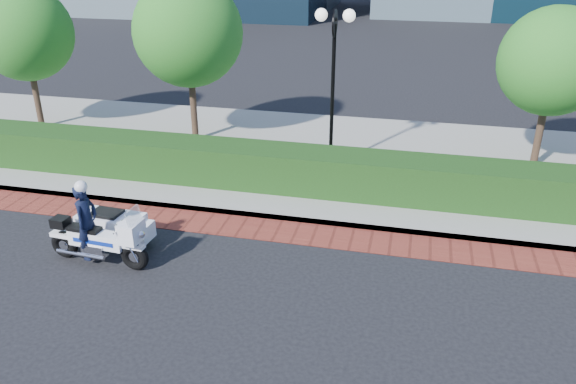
% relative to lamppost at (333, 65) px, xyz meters
% --- Properties ---
extents(ground, '(120.00, 120.00, 0.00)m').
position_rel_lamppost_xyz_m(ground, '(-1.00, -5.20, -2.96)').
color(ground, black).
rests_on(ground, ground).
extents(brick_strip, '(60.00, 1.00, 0.01)m').
position_rel_lamppost_xyz_m(brick_strip, '(-1.00, -3.70, -2.95)').
color(brick_strip, maroon).
rests_on(brick_strip, ground).
extents(sidewalk, '(60.00, 8.00, 0.15)m').
position_rel_lamppost_xyz_m(sidewalk, '(-1.00, 0.80, -2.88)').
color(sidewalk, gray).
rests_on(sidewalk, ground).
extents(hedge_main, '(18.00, 1.20, 1.00)m').
position_rel_lamppost_xyz_m(hedge_main, '(-1.00, -1.60, -2.31)').
color(hedge_main, black).
rests_on(hedge_main, sidewalk).
extents(lamppost, '(1.02, 0.70, 4.21)m').
position_rel_lamppost_xyz_m(lamppost, '(0.00, 0.00, 0.00)').
color(lamppost, black).
rests_on(lamppost, sidewalk).
extents(tree_a, '(3.00, 3.00, 4.58)m').
position_rel_lamppost_xyz_m(tree_a, '(-10.00, 1.30, 0.26)').
color(tree_a, '#332319').
rests_on(tree_a, sidewalk).
extents(tree_b, '(3.20, 3.20, 4.89)m').
position_rel_lamppost_xyz_m(tree_b, '(-4.50, 1.30, 0.48)').
color(tree_b, '#332319').
rests_on(tree_b, sidewalk).
extents(tree_c, '(2.80, 2.80, 4.30)m').
position_rel_lamppost_xyz_m(tree_c, '(5.50, 1.30, 0.09)').
color(tree_c, '#332319').
rests_on(tree_c, sidewalk).
extents(police_motorcycle, '(2.21, 1.60, 1.79)m').
position_rel_lamppost_xyz_m(police_motorcycle, '(-3.78, -5.49, -2.35)').
color(police_motorcycle, black).
rests_on(police_motorcycle, ground).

